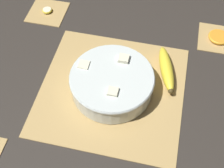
% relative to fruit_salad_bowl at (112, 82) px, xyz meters
% --- Properties ---
extents(ground_plane, '(6.00, 6.00, 0.00)m').
position_rel_fruit_salad_bowl_xyz_m(ground_plane, '(0.00, 0.00, -0.04)').
color(ground_plane, '#2D2823').
extents(bamboo_mat_center, '(0.44, 0.43, 0.01)m').
position_rel_fruit_salad_bowl_xyz_m(bamboo_mat_center, '(0.00, 0.00, -0.04)').
color(bamboo_mat_center, tan).
rests_on(bamboo_mat_center, ground_plane).
extents(coaster_mat_near_left, '(0.14, 0.14, 0.01)m').
position_rel_fruit_salad_bowl_xyz_m(coaster_mat_near_left, '(-0.31, -0.29, -0.04)').
color(coaster_mat_near_left, tan).
rests_on(coaster_mat_near_left, ground_plane).
extents(coaster_mat_near_right, '(0.14, 0.14, 0.01)m').
position_rel_fruit_salad_bowl_xyz_m(coaster_mat_near_right, '(0.31, -0.29, -0.04)').
color(coaster_mat_near_right, tan).
rests_on(coaster_mat_near_right, ground_plane).
extents(fruit_salad_bowl, '(0.25, 0.25, 0.08)m').
position_rel_fruit_salad_bowl_xyz_m(fruit_salad_bowl, '(0.00, 0.00, 0.00)').
color(fruit_salad_bowl, silver).
rests_on(fruit_salad_bowl, bamboo_mat_center).
extents(whole_banana, '(0.09, 0.18, 0.04)m').
position_rel_fruit_salad_bowl_xyz_m(whole_banana, '(-0.15, -0.10, -0.02)').
color(whole_banana, yellow).
rests_on(whole_banana, bamboo_mat_center).
extents(orange_slice_whole, '(0.07, 0.07, 0.01)m').
position_rel_fruit_salad_bowl_xyz_m(orange_slice_whole, '(-0.31, -0.29, -0.03)').
color(orange_slice_whole, orange).
rests_on(orange_slice_whole, coaster_mat_near_left).
extents(banana_coin_single, '(0.04, 0.04, 0.01)m').
position_rel_fruit_salad_bowl_xyz_m(banana_coin_single, '(0.31, -0.29, -0.03)').
color(banana_coin_single, '#F7EFC6').
rests_on(banana_coin_single, coaster_mat_near_right).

